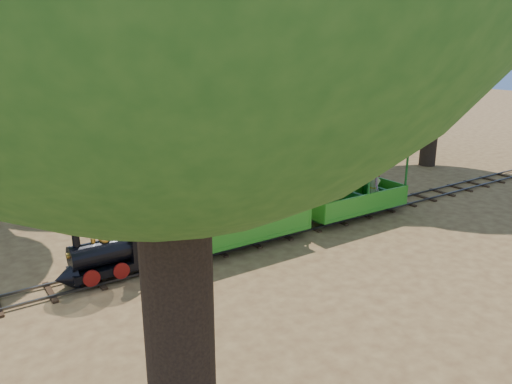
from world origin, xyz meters
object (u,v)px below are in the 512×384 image
carriage_front (245,216)px  locomotive (107,207)px  carriage_rear (353,191)px  fence (184,156)px

carriage_front → locomotive: bearing=179.2°
carriage_front → carriage_rear: (3.82, 0.03, 0.02)m
locomotive → carriage_front: (3.51, -0.05, -0.89)m
locomotive → carriage_rear: 7.38m
locomotive → carriage_front: size_ratio=0.83×
locomotive → fence: locomotive is taller
locomotive → fence: size_ratio=0.16×
locomotive → carriage_front: locomotive is taller
carriage_front → carriage_rear: bearing=0.4°
carriage_front → fence: size_ratio=0.19×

